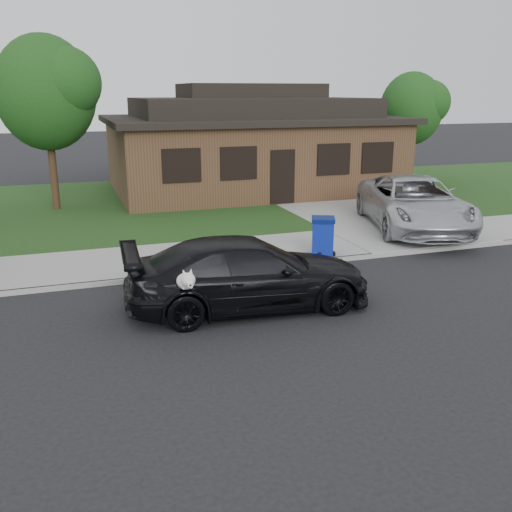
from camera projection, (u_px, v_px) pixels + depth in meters
name	position (u px, v px, depth m)	size (l,w,h in m)	color
ground	(296.00, 321.00, 11.50)	(120.00, 120.00, 0.00)	black
sidewalk	(227.00, 254.00, 16.02)	(60.00, 3.00, 0.12)	gray
curb	(243.00, 269.00, 14.66)	(60.00, 0.12, 0.12)	gray
lawn	(173.00, 203.00, 23.30)	(60.00, 13.00, 0.13)	#193814
driveway	(338.00, 207.00, 22.43)	(4.50, 13.00, 0.14)	gray
sedan	(248.00, 274.00, 12.01)	(5.32, 2.55, 1.51)	black
minivan	(414.00, 203.00, 18.48)	(2.76, 5.99, 1.66)	silver
recycling_bin	(323.00, 236.00, 15.62)	(0.82, 0.82, 1.04)	#0E229A
house	(250.00, 145.00, 25.78)	(12.60, 8.60, 4.65)	#422B1C
tree_0	(50.00, 91.00, 20.61)	(3.78, 3.60, 6.34)	#332114
tree_1	(415.00, 107.00, 27.31)	(3.15, 3.00, 5.25)	#332114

